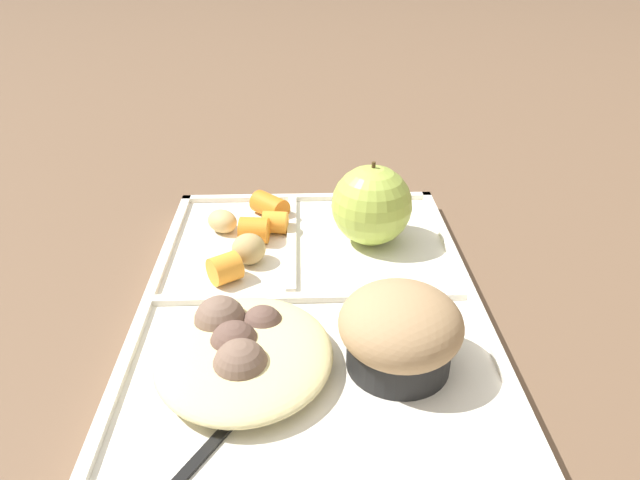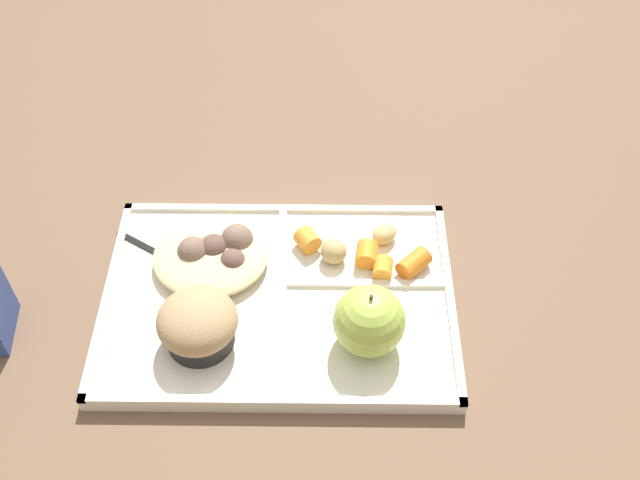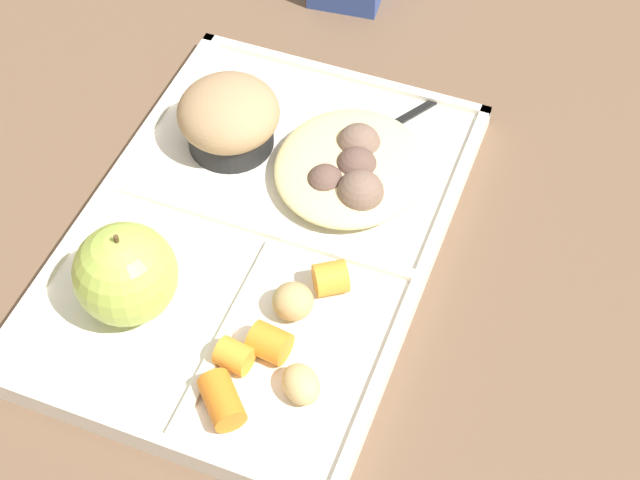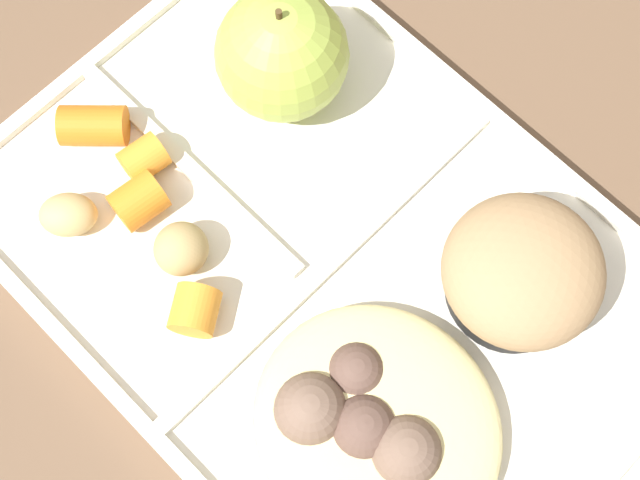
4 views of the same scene
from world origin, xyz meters
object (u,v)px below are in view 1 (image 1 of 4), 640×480
(lunch_tray, at_px, (311,307))
(bran_muffin, at_px, (400,331))
(plastic_fork, at_px, (238,416))
(green_apple, at_px, (372,205))

(lunch_tray, bearing_deg, bran_muffin, 36.44)
(plastic_fork, bearing_deg, green_apple, 154.24)
(bran_muffin, bearing_deg, plastic_fork, -66.97)
(lunch_tray, distance_m, bran_muffin, 0.11)
(green_apple, bearing_deg, plastic_fork, -25.76)
(lunch_tray, height_order, green_apple, green_apple)
(lunch_tray, height_order, plastic_fork, lunch_tray)
(plastic_fork, bearing_deg, bran_muffin, 113.03)
(lunch_tray, height_order, bran_muffin, bran_muffin)
(lunch_tray, bearing_deg, green_apple, 148.60)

